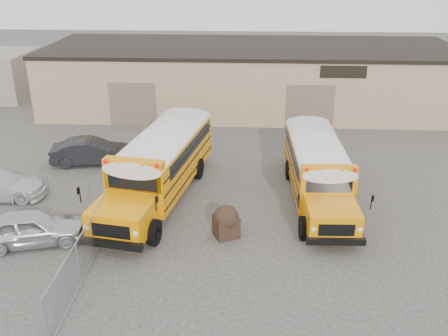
{
  "coord_description": "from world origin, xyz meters",
  "views": [
    {
      "loc": [
        -0.1,
        -17.48,
        11.06
      ],
      "look_at": [
        -1.21,
        4.25,
        1.6
      ],
      "focal_mm": 40.0,
      "sensor_mm": 36.0,
      "label": 1
    }
  ],
  "objects_px": {
    "school_bus_left": "(197,119)",
    "car_silver": "(31,228)",
    "tarp_bundle": "(226,221)",
    "school_bus_right": "(303,126)",
    "car_dark": "(91,152)"
  },
  "relations": [
    {
      "from": "school_bus_left",
      "to": "car_silver",
      "type": "bearing_deg",
      "value": -116.9
    },
    {
      "from": "school_bus_left",
      "to": "car_silver",
      "type": "height_order",
      "value": "school_bus_left"
    },
    {
      "from": "tarp_bundle",
      "to": "car_silver",
      "type": "height_order",
      "value": "car_silver"
    },
    {
      "from": "school_bus_left",
      "to": "school_bus_right",
      "type": "height_order",
      "value": "school_bus_left"
    },
    {
      "from": "school_bus_right",
      "to": "school_bus_left",
      "type": "bearing_deg",
      "value": 176.88
    },
    {
      "from": "school_bus_right",
      "to": "tarp_bundle",
      "type": "xyz_separation_m",
      "value": [
        -4.04,
        -9.93,
        -0.9
      ]
    },
    {
      "from": "school_bus_right",
      "to": "tarp_bundle",
      "type": "distance_m",
      "value": 10.76
    },
    {
      "from": "school_bus_left",
      "to": "car_dark",
      "type": "distance_m",
      "value": 6.45
    },
    {
      "from": "car_dark",
      "to": "school_bus_left",
      "type": "bearing_deg",
      "value": -72.74
    },
    {
      "from": "school_bus_left",
      "to": "car_silver",
      "type": "distance_m",
      "value": 12.63
    },
    {
      "from": "school_bus_left",
      "to": "car_dark",
      "type": "bearing_deg",
      "value": -153.93
    },
    {
      "from": "school_bus_right",
      "to": "car_silver",
      "type": "relative_size",
      "value": 2.28
    },
    {
      "from": "school_bus_right",
      "to": "tarp_bundle",
      "type": "bearing_deg",
      "value": -112.16
    },
    {
      "from": "school_bus_right",
      "to": "car_silver",
      "type": "height_order",
      "value": "school_bus_right"
    },
    {
      "from": "tarp_bundle",
      "to": "car_silver",
      "type": "relative_size",
      "value": 0.34
    }
  ]
}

